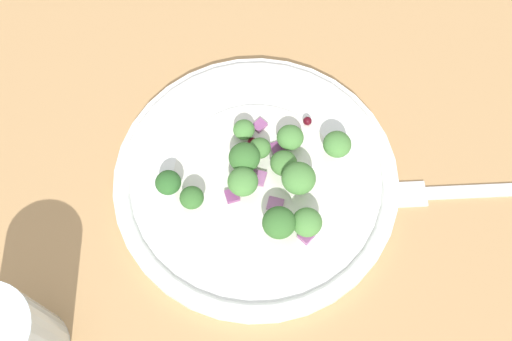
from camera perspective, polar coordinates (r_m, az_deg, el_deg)
ground_plane at (r=56.03cm, az=-0.06°, el=-3.03°), size 180.00×180.00×2.00cm
plate at (r=54.91cm, az=-0.00°, el=-0.79°), size 25.61×25.61×1.70cm
dressing_pool at (r=54.50cm, az=-0.00°, el=-0.61°), size 14.86×14.86×0.20cm
broccoli_floret_0 at (r=51.93cm, az=-1.24°, el=-1.08°), size 2.64×2.64×2.67cm
broccoli_floret_1 at (r=51.07cm, az=4.79°, el=-4.87°), size 2.55×2.55×2.58cm
broccoli_floret_2 at (r=53.40cm, az=2.94°, el=0.32°), size 2.38×2.38×2.41cm
broccoli_floret_3 at (r=51.93cm, az=4.00°, el=-0.76°), size 2.94×2.94×2.97cm
broccoli_floret_4 at (r=54.62cm, az=3.21°, el=3.08°), size 2.41×2.41×2.44cm
broccoli_floret_5 at (r=55.22cm, az=-1.14°, el=3.82°), size 1.96×1.96×1.99cm
broccoli_floret_6 at (r=52.33cm, az=-6.02°, el=-2.56°), size 2.09×2.09×2.11cm
broccoli_floret_7 at (r=53.07cm, az=-8.20°, el=-1.15°), size 2.25×2.25×2.28cm
broccoli_floret_8 at (r=54.20cm, az=7.58°, el=2.42°), size 2.51×2.51×2.54cm
broccoli_floret_9 at (r=50.50cm, az=2.16°, el=-4.93°), size 2.81×2.81×2.85cm
broccoli_floret_10 at (r=54.07cm, az=0.35°, el=2.08°), size 1.99×1.99×2.01cm
broccoli_floret_11 at (r=53.09cm, az=-1.08°, el=1.21°), size 2.77×2.77×2.81cm
cranberry_0 at (r=55.43cm, az=-0.34°, el=2.66°), size 0.90×0.90×0.90cm
cranberry_1 at (r=54.83cm, az=-0.64°, el=1.01°), size 0.76×0.76×0.76cm
cranberry_2 at (r=56.64cm, az=4.83°, el=4.63°), size 0.81×0.81×0.81cm
onion_bit_0 at (r=56.52cm, az=0.34°, el=4.21°), size 1.06×1.24×0.52cm
onion_bit_1 at (r=54.08cm, az=0.22°, el=-0.67°), size 1.80×1.83×0.34cm
onion_bit_2 at (r=53.53cm, az=-2.24°, el=-2.37°), size 1.56×1.54×0.46cm
onion_bit_3 at (r=55.53cm, az=2.08°, el=2.17°), size 1.52×1.62×0.33cm
onion_bit_4 at (r=52.39cm, az=4.74°, el=-6.08°), size 1.19×1.33×0.59cm
onion_bit_5 at (r=53.34cm, az=1.82°, el=-3.19°), size 1.80×1.75×0.46cm
fork at (r=58.59cm, az=19.84°, el=-1.80°), size 13.18×15.53×0.50cm
water_glass at (r=50.47cm, az=-22.23°, el=-14.49°), size 6.73×6.73×9.58cm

